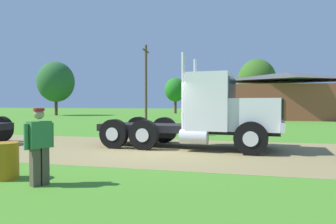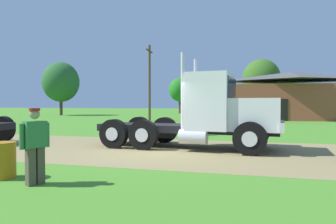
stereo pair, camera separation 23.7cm
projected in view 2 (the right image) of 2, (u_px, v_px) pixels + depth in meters
name	position (u px, v px, depth m)	size (l,w,h in m)	color
ground_plane	(154.00, 150.00, 11.72)	(200.00, 200.00, 0.00)	#4B8C28
dirt_track	(154.00, 150.00, 11.72)	(120.00, 6.88, 0.01)	#928251
truck_foreground_white	(212.00, 114.00, 11.95)	(7.32, 3.10, 3.59)	black
visitor_walking_mid	(35.00, 143.00, 6.64)	(0.44, 0.58, 1.63)	#33723F
visitor_far_side	(188.00, 120.00, 16.84)	(0.50, 0.50, 1.58)	silver
steel_barrel	(2.00, 160.00, 7.23)	(0.60, 0.60, 0.84)	#B27214
shed_building	(291.00, 97.00, 34.14)	(12.90, 7.85, 5.20)	#984B34
utility_pole_near	(149.00, 80.00, 31.78)	(0.32, 2.20, 7.68)	brown
tree_left	(61.00, 82.00, 46.43)	(5.39, 5.39, 7.92)	#513823
tree_mid	(180.00, 90.00, 55.20)	(3.84, 3.84, 6.32)	#513823
tree_right	(261.00, 80.00, 43.81)	(5.28, 5.28, 7.99)	#513823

